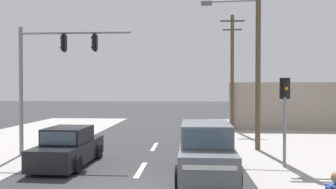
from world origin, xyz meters
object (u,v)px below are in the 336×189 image
pedestal_signal_right_kerb (285,107)px  suv_oncoming_mid (206,151)px  traffic_signal_mast (48,67)px  sedan_receding_far (69,148)px  utility_pole_background_right (232,70)px  utility_pole_midground_right (256,39)px

pedestal_signal_right_kerb → suv_oncoming_mid: bearing=-155.0°
traffic_signal_mast → sedan_receding_far: bearing=-47.1°
utility_pole_background_right → pedestal_signal_right_kerb: utility_pole_background_right is taller
utility_pole_midground_right → sedan_receding_far: size_ratio=2.46×
utility_pole_midground_right → traffic_signal_mast: bearing=-168.4°
utility_pole_midground_right → suv_oncoming_mid: bearing=-118.3°
traffic_signal_mast → sedan_receding_far: traffic_signal_mast is taller
traffic_signal_mast → suv_oncoming_mid: 8.45m
pedestal_signal_right_kerb → sedan_receding_far: bearing=-179.0°
utility_pole_background_right → traffic_signal_mast: size_ratio=1.44×
traffic_signal_mast → pedestal_signal_right_kerb: (10.35, -1.61, -1.73)m
utility_pole_background_right → traffic_signal_mast: bearing=-134.4°
pedestal_signal_right_kerb → traffic_signal_mast: bearing=171.2°
traffic_signal_mast → suv_oncoming_mid: size_ratio=1.32×
utility_pole_background_right → sedan_receding_far: utility_pole_background_right is taller
utility_pole_midground_right → suv_oncoming_mid: utility_pole_midground_right is taller
utility_pole_background_right → sedan_receding_far: size_ratio=2.02×
utility_pole_midground_right → sedan_receding_far: 10.37m
traffic_signal_mast → pedestal_signal_right_kerb: 10.62m
traffic_signal_mast → pedestal_signal_right_kerb: size_ratio=1.69×
traffic_signal_mast → utility_pole_background_right: bearing=45.6°
utility_pole_background_right → traffic_signal_mast: utility_pole_background_right is taller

